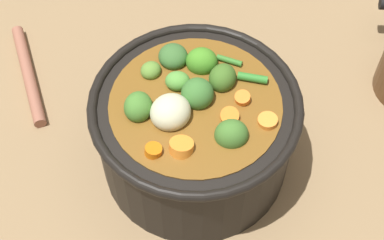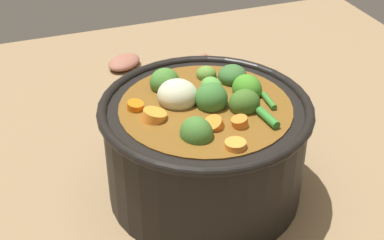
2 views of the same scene
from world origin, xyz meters
The scene contains 2 objects.
ground_plane centered at (0.00, 0.00, 0.00)m, with size 1.10×1.10×0.00m, color #8C704C.
cooking_pot centered at (0.00, 0.00, 0.07)m, with size 0.26×0.26×0.16m.
Camera 1 is at (0.13, -0.39, 0.68)m, focal length 54.02 mm.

